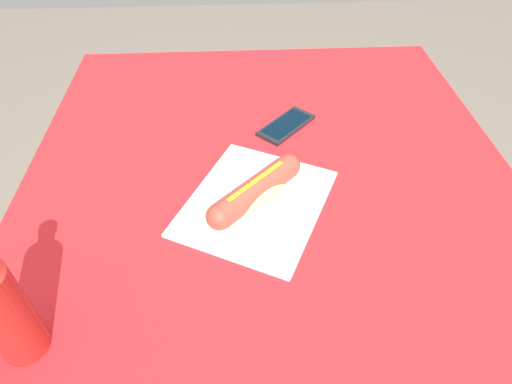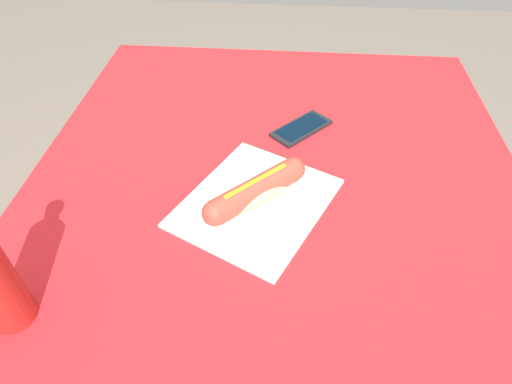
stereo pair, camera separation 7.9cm
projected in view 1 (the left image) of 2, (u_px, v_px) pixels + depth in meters
The scene contains 6 objects.
ground_plane at pixel (266, 365), 1.36m from camera, with size 6.00×6.00×0.00m, color #6B6056.
dining_table at pixel (271, 232), 0.93m from camera, with size 1.20×0.99×0.75m.
paper_wrapper at pixel (256, 202), 0.81m from camera, with size 0.28×0.24×0.01m, color silver.
hot_dog at pixel (256, 191), 0.79m from camera, with size 0.17×0.18×0.05m.
cell_phone at pixel (286, 125), 0.99m from camera, with size 0.15×0.14×0.01m.
soda_bottle at pixel (1, 308), 0.55m from camera, with size 0.06×0.06×0.22m.
Camera 1 is at (0.61, -0.06, 1.33)m, focal length 30.61 mm.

